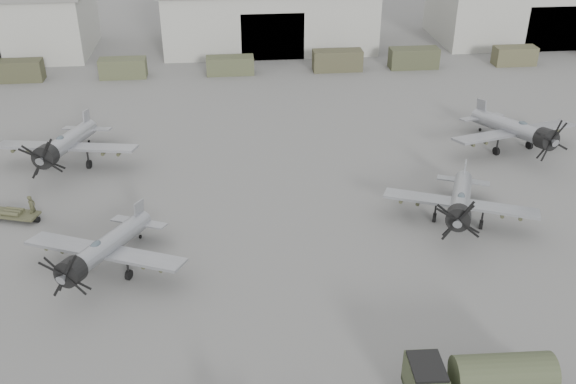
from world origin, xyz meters
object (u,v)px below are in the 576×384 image
aircraft_far_1 (517,130)px  aircraft_mid_1 (102,250)px  aircraft_mid_2 (460,202)px  aircraft_far_0 (64,145)px  ground_crew (32,207)px  fuel_tanker (481,378)px

aircraft_far_1 → aircraft_mid_1: bearing=-170.5°
aircraft_mid_2 → aircraft_far_1: size_ratio=0.90×
aircraft_mid_2 → aircraft_far_0: bearing=-179.7°
aircraft_far_0 → aircraft_far_1: (40.22, -0.88, -0.02)m
aircraft_mid_1 → ground_crew: size_ratio=5.66×
aircraft_mid_2 → fuel_tanker: size_ratio=1.43×
fuel_tanker → aircraft_mid_1: bearing=149.6°
aircraft_mid_2 → aircraft_far_1: aircraft_far_1 is taller
aircraft_mid_1 → aircraft_far_0: bearing=131.7°
aircraft_far_1 → fuel_tanker: size_ratio=1.59×
aircraft_far_1 → fuel_tanker: 31.93m
aircraft_mid_1 → aircraft_far_0: (-5.58, 16.43, 0.22)m
aircraft_mid_1 → aircraft_far_1: (34.64, 15.55, 0.21)m
aircraft_mid_2 → aircraft_far_0: (-30.81, 12.75, 0.19)m
aircraft_far_0 → ground_crew: bearing=-86.1°
aircraft_mid_2 → ground_crew: bearing=-165.0°
aircraft_mid_1 → aircraft_far_0: aircraft_far_0 is taller
aircraft_far_0 → fuel_tanker: aircraft_far_0 is taller
aircraft_far_1 → aircraft_mid_2: bearing=-143.1°
ground_crew → aircraft_far_1: bearing=-59.9°
ground_crew → aircraft_mid_2: bearing=-78.1°
aircraft_mid_1 → fuel_tanker: (20.52, -13.09, -0.32)m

